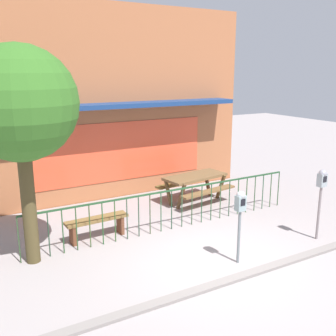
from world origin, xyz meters
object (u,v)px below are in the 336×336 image
at_px(street_tree, 20,105).
at_px(parking_meter_near, 240,208).
at_px(picnic_table_left, 195,181).
at_px(patio_bench, 97,223).
at_px(parking_meter_far, 321,186).

bearing_deg(street_tree, parking_meter_near, -30.28).
relative_size(picnic_table_left, parking_meter_near, 1.36).
relative_size(patio_bench, parking_meter_far, 0.89).
height_order(parking_meter_near, street_tree, street_tree).
height_order(picnic_table_left, parking_meter_near, parking_meter_near).
relative_size(picnic_table_left, street_tree, 0.48).
bearing_deg(patio_bench, parking_meter_far, -29.99).
bearing_deg(picnic_table_left, parking_meter_near, -110.27).
xyz_separation_m(patio_bench, street_tree, (-1.46, -0.42, 2.67)).
bearing_deg(parking_meter_near, patio_bench, 129.25).
height_order(picnic_table_left, patio_bench, picnic_table_left).
xyz_separation_m(patio_bench, parking_meter_near, (1.98, -2.42, 0.77)).
bearing_deg(parking_meter_near, street_tree, 149.72).
relative_size(patio_bench, street_tree, 0.34).
xyz_separation_m(picnic_table_left, parking_meter_far, (0.95, -3.44, 0.61)).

